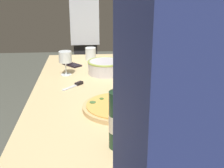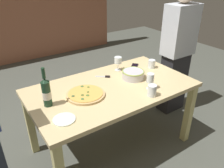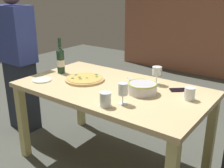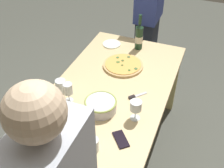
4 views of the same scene
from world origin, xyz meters
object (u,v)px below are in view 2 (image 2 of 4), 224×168
object	(u,v)px
dining_table	(112,94)
cell_phone	(134,66)
cup_amber	(152,90)
cup_ceramic	(152,64)
pizza	(86,94)
person_host	(177,52)
wine_bottle	(46,92)
serving_bowl	(133,74)
wine_glass_near_pizza	(150,78)
side_plate	(64,119)
pizza_knife	(105,77)
wine_glass_by_bottle	(118,61)

from	to	relation	value
dining_table	cell_phone	distance (m)	0.56
cup_amber	cup_ceramic	size ratio (longest dim) A/B	1.10
pizza	person_host	world-z (taller)	person_host
wine_bottle	cup_ceramic	world-z (taller)	wine_bottle
person_host	cup_amber	bearing A→B (deg)	21.16
pizza	cup_amber	xyz separation A→B (m)	(0.50, -0.34, 0.04)
serving_bowl	person_host	bearing A→B (deg)	9.44
cup_ceramic	cell_phone	distance (m)	0.20
wine_glass_near_pizza	side_plate	xyz separation A→B (m)	(-0.88, -0.00, -0.10)
dining_table	person_host	distance (m)	1.12
wine_bottle	dining_table	bearing A→B (deg)	-2.11
cup_ceramic	pizza_knife	distance (m)	0.59
pizza	wine_bottle	size ratio (longest dim) A/B	1.02
person_host	serving_bowl	bearing A→B (deg)	1.21
wine_bottle	pizza_knife	xyz separation A→B (m)	(0.68, 0.19, -0.12)
wine_glass_near_pizza	cup_amber	bearing A→B (deg)	-123.98
cell_phone	person_host	world-z (taller)	person_host
pizza_knife	cup_ceramic	bearing A→B (deg)	-9.32
wine_glass_by_bottle	cup_amber	distance (m)	0.63
wine_glass_near_pizza	pizza_knife	size ratio (longest dim) A/B	1.21
pizza	wine_glass_near_pizza	world-z (taller)	wine_glass_near_pizza
pizza	cup_amber	distance (m)	0.60
side_plate	person_host	size ratio (longest dim) A/B	0.11
pizza	wine_glass_by_bottle	distance (m)	0.64
cup_amber	side_plate	bearing A→B (deg)	172.49
pizza	cup_ceramic	world-z (taller)	cup_ceramic
wine_glass_by_bottle	pizza_knife	world-z (taller)	wine_glass_by_bottle
pizza	serving_bowl	xyz separation A→B (m)	(0.58, 0.03, 0.03)
wine_glass_by_bottle	person_host	world-z (taller)	person_host
wine_glass_by_bottle	side_plate	xyz separation A→B (m)	(-0.87, -0.52, -0.11)
cup_amber	cell_phone	size ratio (longest dim) A/B	0.73
pizza	serving_bowl	bearing A→B (deg)	3.40
wine_glass_by_bottle	dining_table	bearing A→B (deg)	-133.93
cup_ceramic	side_plate	world-z (taller)	cup_ceramic
wine_glass_near_pizza	person_host	size ratio (longest dim) A/B	0.10
cup_ceramic	side_plate	xyz separation A→B (m)	(-1.23, -0.36, -0.04)
wine_bottle	side_plate	distance (m)	0.29
dining_table	cup_amber	world-z (taller)	cup_amber
pizza	cup_ceramic	bearing A→B (deg)	7.91
dining_table	wine_glass_by_bottle	distance (m)	0.44
side_plate	wine_glass_by_bottle	bearing A→B (deg)	30.79
dining_table	wine_glass_near_pizza	distance (m)	0.41
wine_glass_by_bottle	wine_glass_near_pizza	bearing A→B (deg)	-89.70
cup_ceramic	pizza_knife	size ratio (longest dim) A/B	0.73
person_host	cup_ceramic	bearing A→B (deg)	-3.14
serving_bowl	cup_ceramic	world-z (taller)	cup_ceramic
wine_glass_near_pizza	cell_phone	world-z (taller)	wine_glass_near_pizza
serving_bowl	wine_glass_near_pizza	size ratio (longest dim) A/B	1.48
wine_glass_near_pizza	side_plate	bearing A→B (deg)	-179.87
person_host	wine_glass_by_bottle	bearing A→B (deg)	-16.52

